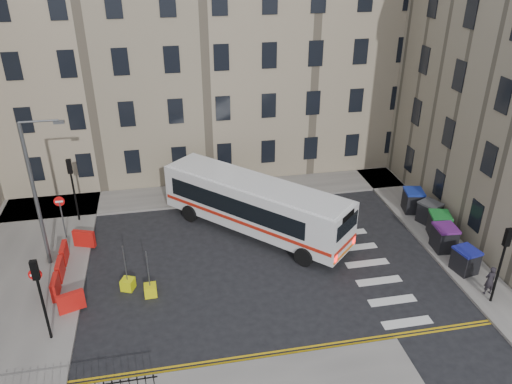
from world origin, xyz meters
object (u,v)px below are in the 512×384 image
object	(u,v)px
wheelie_bin_c	(439,224)
bollard_chevron	(151,290)
bus	(255,204)
wheelie_bin_d	(429,212)
streetlamp	(35,194)
wheelie_bin_b	(444,238)
wheelie_bin_a	(465,260)
wheelie_bin_e	(413,200)
bollard_yellow	(128,284)
pedestrian	(490,280)

from	to	relation	value
wheelie_bin_c	bollard_chevron	distance (m)	16.91
bus	wheelie_bin_d	world-z (taller)	bus
streetlamp	wheelie_bin_d	distance (m)	22.57
wheelie_bin_b	bus	bearing A→B (deg)	161.72
wheelie_bin_c	wheelie_bin_a	bearing A→B (deg)	-82.34
wheelie_bin_a	wheelie_bin_b	xyz separation A→B (m)	(-0.00, 2.14, 0.06)
wheelie_bin_e	wheelie_bin_b	bearing A→B (deg)	-82.86
wheelie_bin_b	bollard_yellow	size ratio (longest dim) A/B	2.42
bus	wheelie_bin_c	bearing A→B (deg)	-58.42
bollard_yellow	bollard_chevron	world-z (taller)	same
streetlamp	pedestrian	xyz separation A→B (m)	(21.75, -6.94, -3.39)
wheelie_bin_b	bollard_chevron	bearing A→B (deg)	-172.93
wheelie_bin_c	wheelie_bin_d	xyz separation A→B (m)	(0.20, 1.49, -0.03)
wheelie_bin_a	bus	bearing A→B (deg)	136.61
wheelie_bin_d	wheelie_bin_b	bearing A→B (deg)	-127.28
wheelie_bin_c	bollard_chevron	xyz separation A→B (m)	(-16.75, -2.21, -0.57)
bollard_yellow	wheelie_bin_d	bearing A→B (deg)	9.38
bollard_chevron	streetlamp	bearing A→B (deg)	145.43
wheelie_bin_e	bollard_chevron	world-z (taller)	wheelie_bin_e
pedestrian	bollard_yellow	bearing A→B (deg)	-13.05
wheelie_bin_b	bollard_yellow	world-z (taller)	wheelie_bin_b
bus	wheelie_bin_e	size ratio (longest dim) A/B	6.94
bus	wheelie_bin_c	size ratio (longest dim) A/B	6.81
wheelie_bin_c	pedestrian	bearing A→B (deg)	-78.69
wheelie_bin_d	pedestrian	distance (m)	6.98
wheelie_bin_b	wheelie_bin_d	size ratio (longest dim) A/B	0.92
wheelie_bin_a	bollard_yellow	bearing A→B (deg)	161.99
wheelie_bin_a	wheelie_bin_b	world-z (taller)	wheelie_bin_b
streetlamp	wheelie_bin_c	xyz separation A→B (m)	(22.10, -1.47, -3.47)
wheelie_bin_d	bollard_chevron	size ratio (longest dim) A/B	2.62
wheelie_bin_b	streetlamp	bearing A→B (deg)	176.66
wheelie_bin_b	wheelie_bin_e	xyz separation A→B (m)	(0.33, 4.45, -0.00)
streetlamp	bus	world-z (taller)	streetlamp
streetlamp	wheelie_bin_a	bearing A→B (deg)	-13.03
wheelie_bin_c	pedestrian	size ratio (longest dim) A/B	0.97
bollard_chevron	wheelie_bin_e	bearing A→B (deg)	17.56
wheelie_bin_b	wheelie_bin_c	size ratio (longest dim) A/B	0.94
streetlamp	bollard_chevron	world-z (taller)	streetlamp
wheelie_bin_e	bollard_yellow	xyz separation A→B (m)	(-17.75, -4.54, -0.58)
wheelie_bin_e	bus	bearing A→B (deg)	-167.00
wheelie_bin_d	wheelie_bin_e	distance (m)	1.59
wheelie_bin_b	wheelie_bin_a	bearing A→B (deg)	-85.65
streetlamp	bollard_yellow	bearing A→B (deg)	-35.06
wheelie_bin_b	bollard_chevron	size ratio (longest dim) A/B	2.42
bus	wheelie_bin_d	size ratio (longest dim) A/B	6.67
streetlamp	wheelie_bin_e	world-z (taller)	streetlamp
wheelie_bin_a	bollard_chevron	bearing A→B (deg)	164.03
bus	pedestrian	size ratio (longest dim) A/B	6.62
wheelie_bin_d	pedestrian	world-z (taller)	pedestrian
wheelie_bin_e	bollard_chevron	distance (m)	17.45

